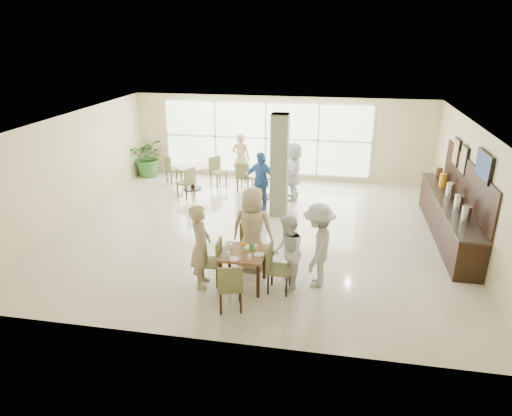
% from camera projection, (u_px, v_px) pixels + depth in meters
% --- Properties ---
extents(ground, '(10.00, 10.00, 0.00)m').
position_uv_depth(ground, '(257.00, 231.00, 11.68)').
color(ground, beige).
rests_on(ground, ground).
extents(room_shell, '(10.00, 10.00, 10.00)m').
position_uv_depth(room_shell, '(257.00, 167.00, 11.06)').
color(room_shell, white).
rests_on(room_shell, ground).
extents(window_bank, '(7.00, 0.04, 7.00)m').
position_uv_depth(window_bank, '(266.00, 138.00, 15.34)').
color(window_bank, silver).
rests_on(window_bank, ground).
extents(column, '(0.45, 0.45, 2.80)m').
position_uv_depth(column, '(279.00, 166.00, 12.20)').
color(column, '#647350').
rests_on(column, ground).
extents(main_table, '(0.87, 0.87, 0.75)m').
position_uv_depth(main_table, '(243.00, 257.00, 8.94)').
color(main_table, brown).
rests_on(main_table, ground).
extents(round_table_left, '(1.01, 1.01, 0.75)m').
position_uv_depth(round_table_left, '(192.00, 172.00, 14.57)').
color(round_table_left, brown).
rests_on(round_table_left, ground).
extents(round_table_right, '(1.08, 1.08, 0.75)m').
position_uv_depth(round_table_right, '(263.00, 179.00, 13.87)').
color(round_table_right, brown).
rests_on(round_table_right, ground).
extents(chairs_main_table, '(1.89, 2.17, 0.95)m').
position_uv_depth(chairs_main_table, '(242.00, 265.00, 8.98)').
color(chairs_main_table, '#646738').
rests_on(chairs_main_table, ground).
extents(chairs_table_left, '(2.18, 1.92, 0.95)m').
position_uv_depth(chairs_table_left, '(192.00, 174.00, 14.65)').
color(chairs_table_left, '#646738').
rests_on(chairs_table_left, ground).
extents(chairs_table_right, '(1.90, 1.79, 0.95)m').
position_uv_depth(chairs_table_right, '(263.00, 182.00, 13.89)').
color(chairs_table_right, '#646738').
rests_on(chairs_table_right, ground).
extents(tabletop_clutter, '(0.74, 0.75, 0.21)m').
position_uv_depth(tabletop_clutter, '(244.00, 250.00, 8.84)').
color(tabletop_clutter, white).
rests_on(tabletop_clutter, main_table).
extents(buffet_counter, '(0.64, 4.70, 1.95)m').
position_uv_depth(buffet_counter, '(449.00, 216.00, 11.16)').
color(buffet_counter, black).
rests_on(buffet_counter, ground).
extents(wall_tv, '(0.06, 1.00, 0.58)m').
position_uv_depth(wall_tv, '(484.00, 166.00, 9.52)').
color(wall_tv, black).
rests_on(wall_tv, ground).
extents(framed_art_a, '(0.05, 0.55, 0.70)m').
position_uv_depth(framed_art_a, '(464.00, 160.00, 11.10)').
color(framed_art_a, black).
rests_on(framed_art_a, ground).
extents(framed_art_b, '(0.05, 0.55, 0.70)m').
position_uv_depth(framed_art_b, '(456.00, 152.00, 11.83)').
color(framed_art_b, black).
rests_on(framed_art_b, ground).
extents(potted_plant, '(1.54, 1.54, 1.39)m').
position_uv_depth(potted_plant, '(149.00, 157.00, 15.85)').
color(potted_plant, '#336A2A').
rests_on(potted_plant, ground).
extents(teen_left, '(0.50, 0.68, 1.71)m').
position_uv_depth(teen_left, '(201.00, 246.00, 8.90)').
color(teen_left, tan).
rests_on(teen_left, ground).
extents(teen_far, '(0.92, 0.54, 1.82)m').
position_uv_depth(teen_far, '(252.00, 229.00, 9.54)').
color(teen_far, tan).
rests_on(teen_far, ground).
extents(teen_right, '(0.68, 0.82, 1.53)m').
position_uv_depth(teen_right, '(287.00, 253.00, 8.85)').
color(teen_right, white).
rests_on(teen_right, ground).
extents(teen_standing, '(0.76, 1.18, 1.72)m').
position_uv_depth(teen_standing, '(318.00, 245.00, 8.92)').
color(teen_standing, '#B3B4B6').
rests_on(teen_standing, ground).
extents(adult_a, '(1.09, 0.80, 1.66)m').
position_uv_depth(adult_a, '(260.00, 181.00, 12.87)').
color(adult_a, '#3E71BA').
rests_on(adult_a, ground).
extents(adult_b, '(0.71, 1.63, 1.75)m').
position_uv_depth(adult_b, '(293.00, 171.00, 13.60)').
color(adult_b, white).
rests_on(adult_b, ground).
extents(adult_standing, '(0.63, 0.44, 1.67)m').
position_uv_depth(adult_standing, '(241.00, 158.00, 15.14)').
color(adult_standing, tan).
rests_on(adult_standing, ground).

